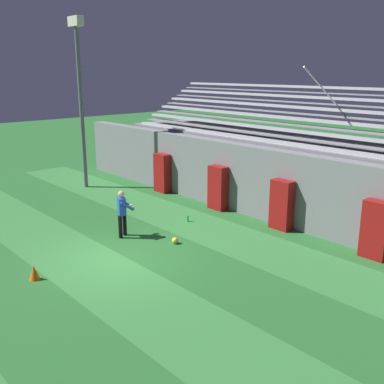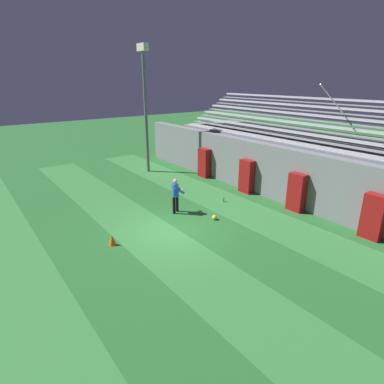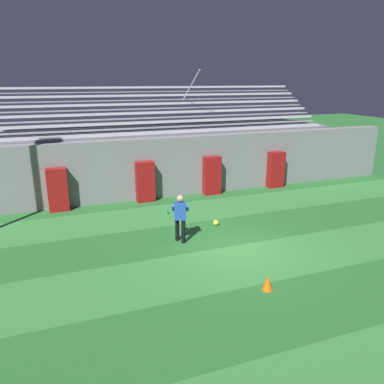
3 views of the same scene
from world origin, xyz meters
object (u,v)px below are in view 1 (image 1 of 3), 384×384
padding_pillar_far_right (376,230)px  soccer_ball (175,240)px  traffic_cone (34,273)px  water_bottle (188,219)px  padding_pillar_gate_left (218,188)px  padding_pillar_gate_right (282,205)px  floodlight_pole (80,83)px  goalkeeper (122,211)px  padding_pillar_far_left (162,173)px

padding_pillar_far_right → soccer_ball: 6.41m
traffic_cone → water_bottle: bearing=97.4°
soccer_ball → traffic_cone: traffic_cone is taller
padding_pillar_gate_left → padding_pillar_gate_right: same height
padding_pillar_far_right → soccer_ball: size_ratio=8.38×
padding_pillar_gate_right → soccer_ball: padding_pillar_gate_right is taller
padding_pillar_gate_right → padding_pillar_far_right: 3.57m
soccer_ball → water_bottle: size_ratio=0.92×
padding_pillar_gate_right → padding_pillar_far_right: same height
padding_pillar_gate_right → floodlight_pole: floodlight_pole is taller
soccer_ball → traffic_cone: size_ratio=0.52×
traffic_cone → padding_pillar_gate_left: bearing=98.3°
floodlight_pole → traffic_cone: floodlight_pole is taller
padding_pillar_far_right → traffic_cone: 10.23m
padding_pillar_far_right → traffic_cone: padding_pillar_far_right is taller
padding_pillar_gate_right → padding_pillar_far_right: size_ratio=1.00×
traffic_cone → water_bottle: size_ratio=1.75×
traffic_cone → soccer_ball: bearing=83.1°
water_bottle → traffic_cone: bearing=-82.6°
padding_pillar_gate_right → goalkeeper: (-3.22, -4.78, 0.03)m
padding_pillar_gate_left → traffic_cone: size_ratio=4.39×
padding_pillar_gate_right → goalkeeper: size_ratio=1.10×
padding_pillar_gate_left → padding_pillar_far_right: (6.86, 0.00, 0.00)m
traffic_cone → water_bottle: traffic_cone is taller
soccer_ball → traffic_cone: (-0.57, -4.66, 0.10)m
floodlight_pole → traffic_cone: (8.30, -6.24, -4.89)m
padding_pillar_far_right → goalkeeper: size_ratio=1.10×
goalkeeper → traffic_cone: (1.18, -3.74, -0.74)m
water_bottle → padding_pillar_gate_right: bearing=35.1°
padding_pillar_gate_right → traffic_cone: bearing=-103.5°
traffic_cone → goalkeeper: bearing=107.5°
padding_pillar_gate_right → floodlight_pole: bearing=-167.6°
padding_pillar_gate_right → floodlight_pole: 11.39m
padding_pillar_far_right → water_bottle: 6.82m
floodlight_pole → water_bottle: bearing=1.9°
padding_pillar_gate_left → goalkeeper: 4.78m
goalkeeper → water_bottle: goalkeeper is taller
floodlight_pole → soccer_ball: bearing=-10.1°
padding_pillar_gate_left → floodlight_pole: size_ratio=0.23×
traffic_cone → floodlight_pole: bearing=143.0°
padding_pillar_gate_left → padding_pillar_far_left: (-3.75, 0.00, 0.00)m
padding_pillar_far_left → padding_pillar_gate_left: bearing=0.0°
padding_pillar_far_left → floodlight_pole: 5.79m
padding_pillar_far_left → goalkeeper: (3.82, -4.78, 0.03)m
water_bottle → floodlight_pole: bearing=-178.1°
soccer_ball → water_bottle: bearing=127.8°
goalkeeper → water_bottle: size_ratio=6.96×
padding_pillar_gate_right → padding_pillar_far_right: (3.57, 0.00, 0.00)m
padding_pillar_gate_left → traffic_cone: (1.24, -8.52, -0.71)m
padding_pillar_far_left → floodlight_pole: floodlight_pole is taller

